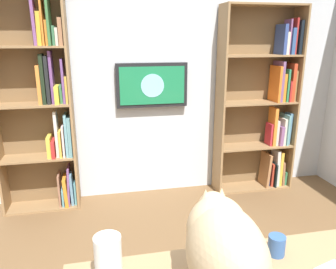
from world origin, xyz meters
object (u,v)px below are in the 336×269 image
object	(u,v)px
bookshelf_right	(43,105)
cat	(223,248)
wall_mounted_tv	(152,85)
coffee_mug	(277,245)
paper_towel_roll	(108,262)
bookshelf_left	(266,105)

from	to	relation	value
bookshelf_right	cat	world-z (taller)	bookshelf_right
wall_mounted_tv	cat	bearing A→B (deg)	87.11
bookshelf_right	coffee_mug	distance (m)	2.59
wall_mounted_tv	coffee_mug	xyz separation A→B (m)	(-0.21, 2.28, -0.45)
coffee_mug	paper_towel_roll	bearing A→B (deg)	3.86
bookshelf_left	bookshelf_right	size ratio (longest dim) A/B	0.94
cat	coffee_mug	distance (m)	0.41
cat	paper_towel_roll	size ratio (longest dim) A/B	2.55
bookshelf_right	paper_towel_roll	world-z (taller)	bookshelf_right
paper_towel_roll	coffee_mug	world-z (taller)	paper_towel_roll
bookshelf_left	cat	xyz separation A→B (m)	(1.43, 2.37, -0.04)
bookshelf_right	coffee_mug	bearing A→B (deg)	121.06
wall_mounted_tv	paper_towel_roll	size ratio (longest dim) A/B	3.30
bookshelf_left	paper_towel_roll	distance (m)	2.92
bookshelf_right	paper_towel_roll	xyz separation A→B (m)	(-0.55, 2.25, -0.23)
cat	coffee_mug	world-z (taller)	cat
wall_mounted_tv	paper_towel_roll	distance (m)	2.43
bookshelf_left	cat	size ratio (longest dim) A/B	3.52
bookshelf_right	coffee_mug	xyz separation A→B (m)	(-1.32, 2.20, -0.30)
bookshelf_right	coffee_mug	size ratio (longest dim) A/B	23.06
paper_towel_roll	coffee_mug	bearing A→B (deg)	-176.14
cat	coffee_mug	xyz separation A→B (m)	(-0.34, -0.18, -0.16)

